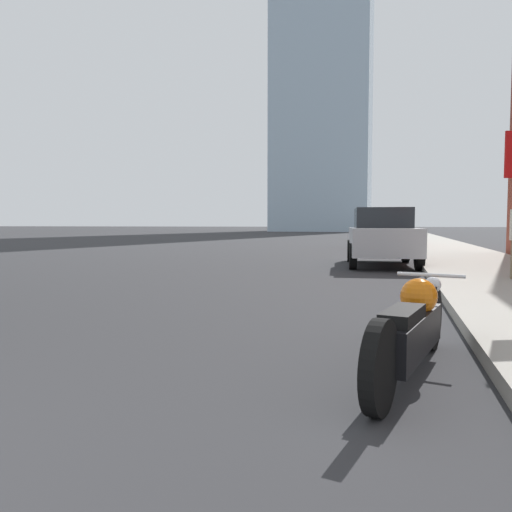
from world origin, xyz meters
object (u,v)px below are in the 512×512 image
Objects in this scene: parked_car_silver at (382,236)px; parked_car_yellow at (384,228)px; motorcycle at (412,328)px; parked_car_red at (382,232)px.

parked_car_yellow is at bearing 84.76° from parked_car_silver.
parked_car_silver is at bearing -94.70° from parked_car_yellow.
parked_car_silver is 23.03m from parked_car_yellow.
parked_car_silver is 1.08× the size of parked_car_yellow.
motorcycle is 10.85m from parked_car_silver.
parked_car_silver is at bearing -89.80° from parked_car_red.
parked_car_silver is 1.09× the size of parked_car_red.
motorcycle is 33.87m from parked_car_yellow.
parked_car_red is (-0.66, 21.79, 0.43)m from motorcycle.
parked_car_silver is 10.96m from parked_car_red.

